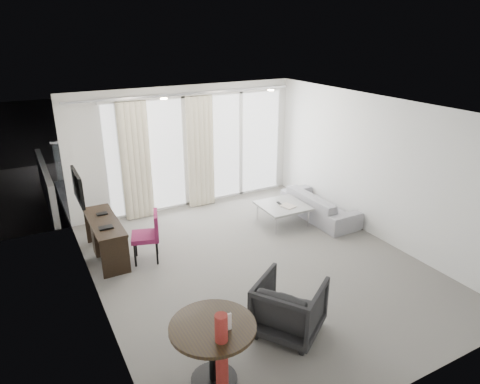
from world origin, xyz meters
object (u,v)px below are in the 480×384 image
coffee_table (282,214)px  sofa (319,205)px  red_lamp (222,358)px  tub_armchair (289,307)px  rattan_chair_b (224,157)px  round_table (213,354)px  rattan_chair_a (214,164)px  desk (106,239)px  desk_chair (145,237)px

coffee_table → sofa: 0.85m
red_lamp → coffee_table: bearing=48.1°
tub_armchair → sofa: tub_armchair is taller
coffee_table → rattan_chair_b: (0.51, 3.67, 0.17)m
round_table → rattan_chair_b: round_table is taller
round_table → tub_armchair: 1.24m
red_lamp → sofa: (3.82, 3.21, -0.26)m
coffee_table → rattan_chair_a: rattan_chair_a is taller
desk → desk_chair: (0.56, -0.43, 0.09)m
tub_armchair → sofa: bearing=-78.4°
desk → coffee_table: desk is taller
red_lamp → tub_armchair: bearing=24.3°
coffee_table → rattan_chair_b: 3.71m
round_table → coffee_table: (2.96, 3.07, -0.18)m
desk → round_table: bearing=-82.7°
desk → red_lamp: (0.41, -3.64, 0.19)m
desk_chair → tub_armchair: bearing=-50.4°
tub_armchair → desk: bearing=-6.1°
desk_chair → round_table: bearing=-75.1°
tub_armchair → rattan_chair_a: (1.71, 5.88, 0.03)m
desk_chair → rattan_chair_b: 5.05m
desk → red_lamp: 3.66m
desk → round_table: 3.41m
desk_chair → coffee_table: size_ratio=0.97×
rattan_chair_a → rattan_chair_b: bearing=30.9°
desk → rattan_chair_b: 5.15m
tub_armchair → rattan_chair_a: bearing=-50.3°
sofa → rattan_chair_b: rattan_chair_b is taller
tub_armchair → sofa: (2.59, 2.66, -0.10)m
desk_chair → sofa: bearing=17.5°
red_lamp → sofa: red_lamp is taller
sofa → rattan_chair_a: rattan_chair_a is taller
tub_armchair → rattan_chair_b: size_ratio=1.11×
tub_armchair → rattan_chair_b: bearing=-53.5°
round_table → sofa: (3.80, 2.95, -0.11)m
tub_armchair → rattan_chair_a: 6.12m
coffee_table → rattan_chair_a: (-0.04, 3.11, 0.20)m
coffee_table → rattan_chair_b: size_ratio=1.21×
desk → sofa: size_ratio=0.79×
desk_chair → rattan_chair_b: bearing=66.0°
sofa → desk_chair: bearing=90.1°
round_table → sofa: size_ratio=0.51×
desk → rattan_chair_a: size_ratio=1.80×
desk → desk_chair: size_ratio=1.68×
desk_chair → round_table: desk_chair is taller
round_table → tub_armchair: size_ratio=1.15×
coffee_table → sofa: sofa is taller
coffee_table → red_lamp: bearing=-131.9°
round_table → desk: bearing=97.3°
red_lamp → sofa: 4.99m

